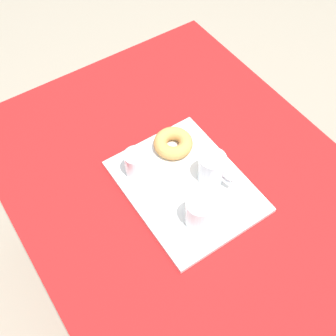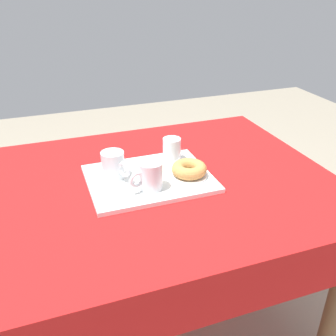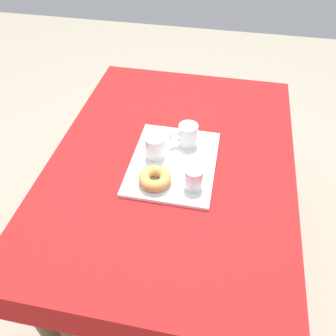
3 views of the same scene
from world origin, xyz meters
The scene contains 8 objects.
ground_plane centered at (0.00, 0.00, 0.00)m, with size 6.00×6.00×0.00m, color gray.
dining_table centered at (0.00, 0.00, 0.63)m, with size 1.36×0.98×0.72m.
serving_tray centered at (-0.03, -0.01, 0.73)m, with size 0.42×0.33×0.02m, color white.
tea_mug_left centered at (-0.01, 0.07, 0.78)m, with size 0.12×0.08×0.09m.
tea_mug_right centered at (0.08, -0.05, 0.78)m, with size 0.08×0.11×0.09m.
water_glass_near centered at (-0.15, -0.11, 0.78)m, with size 0.07×0.07×0.09m.
donut_plate_left centered at (-0.17, 0.03, 0.74)m, with size 0.13×0.13×0.01m, color white.
sugar_donut_left centered at (-0.17, 0.03, 0.77)m, with size 0.12×0.12×0.04m, color tan.
Camera 3 is at (-1.02, -0.19, 1.69)m, focal length 37.35 mm.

